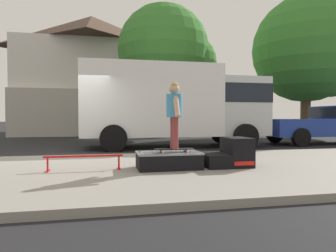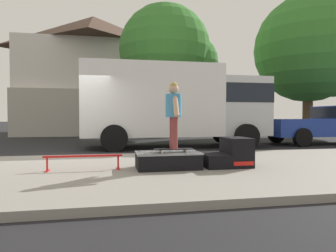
% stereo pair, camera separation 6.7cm
% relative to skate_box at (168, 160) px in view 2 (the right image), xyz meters
% --- Properties ---
extents(ground_plane, '(140.00, 140.00, 0.00)m').
position_rel_skate_box_xyz_m(ground_plane, '(-2.36, 3.13, -0.30)').
color(ground_plane, black).
extents(sidewalk_slab, '(50.00, 5.00, 0.12)m').
position_rel_skate_box_xyz_m(sidewalk_slab, '(-2.36, 0.13, -0.24)').
color(sidewalk_slab, gray).
rests_on(sidewalk_slab, ground).
extents(skate_box, '(1.27, 0.75, 0.33)m').
position_rel_skate_box_xyz_m(skate_box, '(0.00, 0.00, 0.00)').
color(skate_box, black).
rests_on(skate_box, sidewalk_slab).
extents(kicker_ramp, '(0.96, 0.73, 0.60)m').
position_rel_skate_box_xyz_m(kicker_ramp, '(1.31, -0.00, 0.07)').
color(kicker_ramp, black).
rests_on(kicker_ramp, sidewalk_slab).
extents(grind_rail, '(1.49, 0.28, 0.29)m').
position_rel_skate_box_xyz_m(grind_rail, '(-1.64, 0.13, 0.04)').
color(grind_rail, red).
rests_on(grind_rail, sidewalk_slab).
extents(skateboard, '(0.78, 0.22, 0.07)m').
position_rel_skate_box_xyz_m(skateboard, '(0.11, -0.02, 0.21)').
color(skateboard, black).
rests_on(skateboard, skate_box).
extents(skater_kid, '(0.32, 0.68, 1.33)m').
position_rel_skate_box_xyz_m(skater_kid, '(0.11, -0.02, 1.00)').
color(skater_kid, brown).
rests_on(skater_kid, skateboard).
extents(box_truck, '(6.91, 2.63, 3.05)m').
position_rel_skate_box_xyz_m(box_truck, '(1.37, 5.33, 1.40)').
color(box_truck, white).
rests_on(box_truck, ground).
extents(pickup_truck_blue, '(5.70, 2.09, 1.61)m').
position_rel_skate_box_xyz_m(pickup_truck_blue, '(8.27, 5.39, 0.60)').
color(pickup_truck_blue, '#1E3899').
rests_on(pickup_truck_blue, ground).
extents(street_tree_main, '(5.48, 4.98, 7.29)m').
position_rel_skate_box_xyz_m(street_tree_main, '(2.15, 10.43, 4.35)').
color(street_tree_main, brown).
rests_on(street_tree_main, ground).
extents(street_tree_neighbour, '(6.79, 6.17, 8.20)m').
position_rel_skate_box_xyz_m(street_tree_neighbour, '(10.62, 9.85, 4.65)').
color(street_tree_neighbour, brown).
rests_on(street_tree_neighbour, ground).
extents(house_behind, '(9.54, 8.22, 8.40)m').
position_rel_skate_box_xyz_m(house_behind, '(-2.26, 16.51, 3.94)').
color(house_behind, silver).
rests_on(house_behind, ground).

